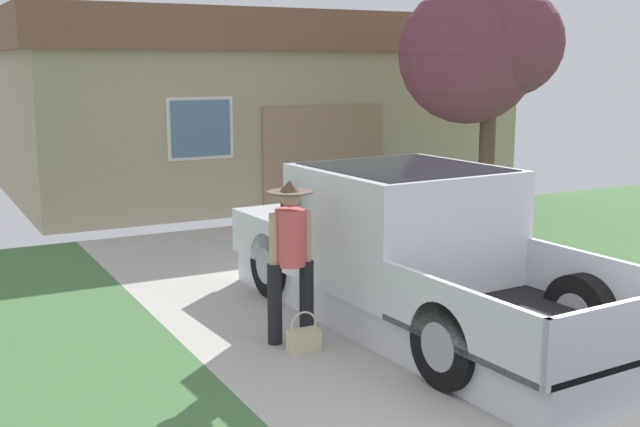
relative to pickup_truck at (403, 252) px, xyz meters
name	(u,v)px	position (x,y,z in m)	size (l,w,h in m)	color
pickup_truck	(403,252)	(0.00, 0.00, 0.00)	(2.32, 5.54, 1.72)	silver
person_with_hat	(290,251)	(-1.45, -0.13, 0.20)	(0.49, 0.46, 1.69)	black
handbag	(304,339)	(-1.47, -0.45, -0.62)	(0.31, 0.17, 0.41)	beige
house_with_garage	(245,103)	(2.19, 9.76, 1.18)	(10.55, 7.02, 3.82)	tan
front_yard_tree	(481,51)	(3.98, 3.66, 2.27)	(2.55, 2.61, 4.17)	brown
wheeled_trash_bin	(400,186)	(3.26, 4.95, -0.16)	(0.60, 0.72, 1.09)	#286B38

